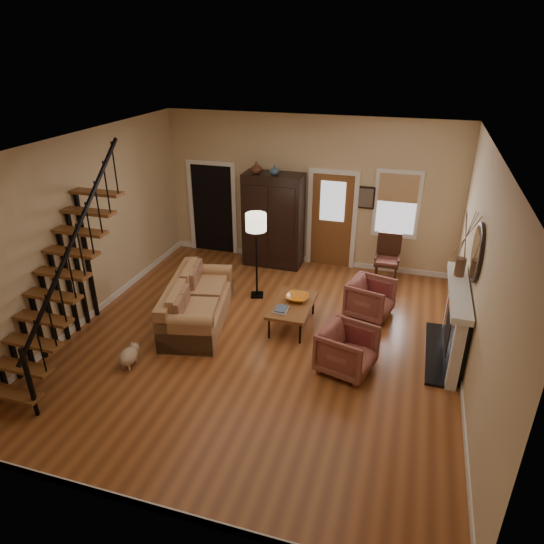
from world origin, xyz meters
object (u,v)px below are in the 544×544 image
(armchair_left, at_px, (347,350))
(side_chair, at_px, (387,260))
(armchair_right, at_px, (370,298))
(armoire, at_px, (273,220))
(floor_lamp, at_px, (256,256))
(sofa, at_px, (198,302))
(coffee_table, at_px, (292,315))

(armchair_left, relative_size, side_chair, 0.79)
(armchair_left, xyz_separation_m, armchair_right, (0.15, 1.78, -0.01))
(armoire, xyz_separation_m, armchair_left, (2.23, -3.50, -0.68))
(armoire, height_order, side_chair, armoire)
(armchair_left, xyz_separation_m, side_chair, (0.32, 3.30, 0.14))
(armoire, xyz_separation_m, floor_lamp, (0.14, -1.61, -0.18))
(armoire, xyz_separation_m, side_chair, (2.55, -0.20, -0.54))
(sofa, xyz_separation_m, floor_lamp, (0.70, 1.25, 0.47))
(armchair_right, xyz_separation_m, side_chair, (0.16, 1.52, 0.16))
(sofa, bearing_deg, side_chair, 28.26)
(sofa, bearing_deg, armchair_left, -25.12)
(sofa, bearing_deg, armchair_right, 8.95)
(armoire, bearing_deg, sofa, -101.15)
(armchair_left, height_order, side_chair, side_chair)
(sofa, relative_size, side_chair, 2.13)
(sofa, distance_m, armchair_left, 2.87)
(armchair_right, relative_size, floor_lamp, 0.45)
(armchair_right, bearing_deg, floor_lamp, 101.64)
(side_chair, bearing_deg, sofa, -139.47)
(armoire, distance_m, armchair_left, 4.21)
(sofa, relative_size, armchair_right, 2.78)
(armchair_right, distance_m, floor_lamp, 2.31)
(floor_lamp, bearing_deg, armchair_right, -2.68)
(armoire, relative_size, armchair_right, 2.70)
(floor_lamp, xyz_separation_m, side_chair, (2.41, 1.41, -0.36))
(armoire, bearing_deg, floor_lamp, -85.05)
(sofa, bearing_deg, armoire, 66.59)
(coffee_table, xyz_separation_m, armchair_right, (1.29, 0.78, 0.13))
(coffee_table, relative_size, armchair_right, 1.51)
(side_chair, bearing_deg, armoire, 175.52)
(armoire, height_order, armchair_left, armoire)
(armchair_right, distance_m, side_chair, 1.53)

